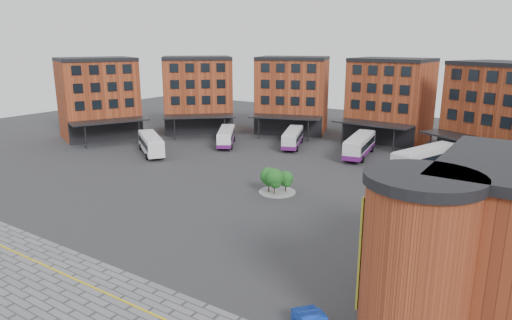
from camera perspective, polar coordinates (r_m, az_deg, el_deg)
The scene contains 9 objects.
ground at distance 46.36m, azimuth -7.24°, elevation -7.57°, with size 160.00×160.00×0.00m, color #28282B.
yellow_line at distance 36.49m, azimuth -19.66°, elevation -14.76°, with size 26.00×0.15×0.02m, color gold.
main_building at distance 78.58m, azimuth 8.40°, elevation 7.01°, with size 94.14×42.48×14.60m.
tree_island at distance 53.44m, azimuth 2.43°, elevation -2.42°, with size 4.40×4.40×3.21m.
bus_a at distance 74.24m, azimuth -13.00°, elevation 2.10°, with size 10.27×8.22×3.06m.
bus_b at distance 78.81m, azimuth -3.75°, elevation 2.96°, with size 7.44×9.81×2.86m.
bus_c at distance 77.70m, azimuth 4.62°, elevation 2.80°, with size 6.00×10.50×2.91m.
bus_d at distance 72.64m, azimuth 12.83°, elevation 1.81°, with size 4.50×11.91×3.28m.
bus_e at distance 66.24m, azimuth 20.52°, elevation 0.11°, with size 6.70×12.59×3.48m.
Camera 1 is at (28.38, -32.26, 17.41)m, focal length 32.00 mm.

